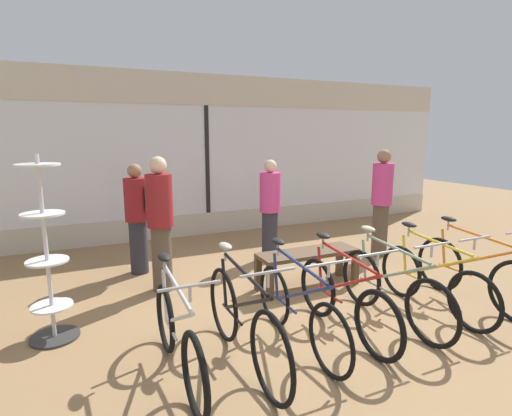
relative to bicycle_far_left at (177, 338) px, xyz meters
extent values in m
plane|color=#99754C|center=(1.78, 0.45, -0.37)|extent=(24.00, 24.00, 0.00)
cube|color=beige|center=(1.78, 4.67, -0.14)|extent=(12.00, 0.08, 0.45)
cube|color=white|center=(1.78, 4.67, 1.16)|extent=(12.00, 0.04, 2.15)
cube|color=beige|center=(1.78, 4.67, 2.53)|extent=(12.00, 0.08, 0.60)
cube|color=black|center=(1.78, 4.64, 1.16)|extent=(0.08, 0.02, 2.15)
torus|color=black|center=(0.00, 0.49, -0.04)|extent=(0.05, 0.66, 0.66)
torus|color=black|center=(0.00, -0.52, -0.04)|extent=(0.05, 0.66, 0.66)
cylinder|color=#BCBCC1|center=(0.00, -0.06, 0.20)|extent=(0.03, 0.95, 0.51)
cylinder|color=#BCBCC1|center=(0.00, 0.45, 0.20)|extent=(0.03, 0.11, 0.49)
cylinder|color=#BCBCC1|center=(0.00, -0.03, 0.47)|extent=(0.03, 0.87, 0.10)
cylinder|color=#BCBCC1|center=(0.00, 0.26, -0.04)|extent=(0.03, 0.46, 0.03)
cylinder|color=#B2B2B7|center=(0.00, 0.41, 0.51)|extent=(0.02, 0.02, 0.14)
ellipsoid|color=black|center=(0.00, 0.41, 0.59)|extent=(0.11, 0.22, 0.06)
cylinder|color=#B2B2B7|center=(0.00, -0.46, 0.57)|extent=(0.02, 0.02, 0.12)
cylinder|color=#ADADB2|center=(0.00, -0.46, 0.63)|extent=(0.46, 0.02, 0.02)
torus|color=black|center=(0.58, 0.46, 0.00)|extent=(0.04, 0.74, 0.74)
torus|color=black|center=(0.58, -0.60, 0.00)|extent=(0.04, 0.74, 0.74)
cylinder|color=black|center=(0.58, -0.11, 0.24)|extent=(0.03, 1.00, 0.51)
cylinder|color=black|center=(0.58, 0.42, 0.24)|extent=(0.03, 0.11, 0.49)
cylinder|color=black|center=(0.58, -0.08, 0.51)|extent=(0.03, 0.93, 0.10)
cylinder|color=black|center=(0.58, 0.22, 0.00)|extent=(0.03, 0.48, 0.03)
cylinder|color=#B2B2B7|center=(0.58, 0.38, 0.55)|extent=(0.02, 0.02, 0.14)
ellipsoid|color=#B2A893|center=(0.58, 0.38, 0.63)|extent=(0.11, 0.22, 0.06)
cylinder|color=#B2B2B7|center=(0.58, -0.54, 0.61)|extent=(0.02, 0.02, 0.12)
cylinder|color=#ADADB2|center=(0.58, -0.54, 0.67)|extent=(0.46, 0.02, 0.02)
torus|color=black|center=(1.19, 0.53, -0.04)|extent=(0.04, 0.66, 0.66)
torus|color=black|center=(1.19, -0.52, -0.04)|extent=(0.04, 0.66, 0.66)
cylinder|color=navy|center=(1.19, -0.04, 0.20)|extent=(0.03, 0.98, 0.51)
cylinder|color=navy|center=(1.19, 0.49, 0.20)|extent=(0.03, 0.11, 0.49)
cylinder|color=navy|center=(1.19, -0.01, 0.47)|extent=(0.03, 0.91, 0.10)
cylinder|color=navy|center=(1.19, 0.29, -0.04)|extent=(0.03, 0.47, 0.03)
cylinder|color=#B2B2B7|center=(1.19, 0.45, 0.51)|extent=(0.02, 0.02, 0.14)
ellipsoid|color=black|center=(1.19, 0.45, 0.59)|extent=(0.11, 0.22, 0.06)
cylinder|color=#B2B2B7|center=(1.19, -0.46, 0.57)|extent=(0.02, 0.02, 0.12)
cylinder|color=#ADADB2|center=(1.19, -0.46, 0.63)|extent=(0.46, 0.02, 0.02)
torus|color=black|center=(1.74, 0.52, -0.03)|extent=(0.05, 0.67, 0.67)
torus|color=black|center=(1.74, -0.49, -0.03)|extent=(0.05, 0.67, 0.67)
cylinder|color=red|center=(1.74, -0.03, 0.21)|extent=(0.03, 0.94, 0.51)
cylinder|color=red|center=(1.74, 0.48, 0.21)|extent=(0.03, 0.11, 0.49)
cylinder|color=red|center=(1.74, 0.00, 0.48)|extent=(0.03, 0.87, 0.10)
cylinder|color=red|center=(1.74, 0.29, -0.03)|extent=(0.03, 0.45, 0.03)
cylinder|color=#B2B2B7|center=(1.74, 0.44, 0.52)|extent=(0.02, 0.02, 0.14)
ellipsoid|color=black|center=(1.74, 0.44, 0.60)|extent=(0.11, 0.22, 0.06)
cylinder|color=#B2B2B7|center=(1.74, -0.43, 0.58)|extent=(0.02, 0.02, 0.12)
cylinder|color=#ADADB2|center=(1.74, -0.43, 0.64)|extent=(0.46, 0.02, 0.02)
torus|color=black|center=(2.38, 0.54, -0.03)|extent=(0.05, 0.68, 0.68)
torus|color=black|center=(2.38, -0.52, -0.03)|extent=(0.05, 0.68, 0.68)
cylinder|color=gray|center=(2.38, -0.03, 0.21)|extent=(0.03, 0.99, 0.51)
cylinder|color=gray|center=(2.38, 0.50, 0.21)|extent=(0.03, 0.11, 0.49)
cylinder|color=gray|center=(2.38, 0.00, 0.49)|extent=(0.03, 0.92, 0.10)
cylinder|color=gray|center=(2.38, 0.30, -0.03)|extent=(0.03, 0.48, 0.03)
cylinder|color=#B2B2B7|center=(2.38, 0.46, 0.52)|extent=(0.02, 0.02, 0.14)
ellipsoid|color=#B2A893|center=(2.38, 0.46, 0.60)|extent=(0.11, 0.22, 0.06)
cylinder|color=#B2B2B7|center=(2.38, -0.46, 0.58)|extent=(0.02, 0.02, 0.12)
cylinder|color=#ADADB2|center=(2.38, -0.46, 0.64)|extent=(0.46, 0.02, 0.02)
torus|color=black|center=(3.01, 0.54, -0.04)|extent=(0.05, 0.66, 0.66)
torus|color=black|center=(3.01, -0.49, -0.04)|extent=(0.05, 0.66, 0.66)
cylinder|color=gold|center=(3.01, -0.02, 0.20)|extent=(0.03, 0.96, 0.51)
cylinder|color=gold|center=(3.01, 0.50, 0.20)|extent=(0.03, 0.11, 0.49)
cylinder|color=gold|center=(3.01, 0.01, 0.48)|extent=(0.03, 0.89, 0.10)
cylinder|color=gold|center=(3.01, 0.30, -0.04)|extent=(0.03, 0.47, 0.03)
cylinder|color=#B2B2B7|center=(3.01, 0.46, 0.51)|extent=(0.02, 0.02, 0.14)
ellipsoid|color=black|center=(3.01, 0.46, 0.59)|extent=(0.11, 0.22, 0.06)
cylinder|color=#B2B2B7|center=(3.01, -0.43, 0.57)|extent=(0.02, 0.02, 0.12)
cylinder|color=#ADADB2|center=(3.01, -0.43, 0.63)|extent=(0.46, 0.02, 0.02)
torus|color=black|center=(3.63, 0.48, -0.01)|extent=(0.05, 0.71, 0.71)
cylinder|color=orange|center=(3.63, -0.08, 0.23)|extent=(0.03, 0.98, 0.51)
cylinder|color=orange|center=(3.63, 0.44, 0.23)|extent=(0.03, 0.11, 0.49)
cylinder|color=orange|center=(3.63, -0.05, 0.50)|extent=(0.03, 0.91, 0.10)
cylinder|color=orange|center=(3.63, 0.25, -0.01)|extent=(0.03, 0.47, 0.03)
cylinder|color=#B2B2B7|center=(3.63, 0.40, 0.54)|extent=(0.02, 0.02, 0.14)
ellipsoid|color=black|center=(3.63, 0.40, 0.62)|extent=(0.11, 0.22, 0.06)
cylinder|color=#333333|center=(-0.99, 1.19, -0.36)|extent=(0.48, 0.48, 0.03)
cylinder|color=silver|center=(-0.99, 1.19, 0.57)|extent=(0.04, 0.04, 1.87)
cylinder|color=white|center=(-0.99, 1.19, -0.02)|extent=(0.40, 0.40, 0.02)
cylinder|color=white|center=(-0.99, 1.19, 0.46)|extent=(0.40, 0.40, 0.02)
cylinder|color=white|center=(-0.99, 1.19, 0.93)|extent=(0.40, 0.40, 0.02)
cylinder|color=white|center=(-0.99, 1.19, 1.41)|extent=(0.40, 0.40, 0.02)
cube|color=brown|center=(2.10, 1.30, 0.11)|extent=(1.40, 0.44, 0.05)
cube|color=brown|center=(1.44, 1.12, -0.14)|extent=(0.08, 0.08, 0.45)
cube|color=brown|center=(2.76, 1.12, -0.14)|extent=(0.08, 0.08, 0.45)
cube|color=brown|center=(1.44, 1.48, -0.14)|extent=(0.08, 0.08, 0.45)
cube|color=brown|center=(2.76, 1.48, -0.14)|extent=(0.08, 0.08, 0.45)
cylinder|color=#2D2D38|center=(2.18, 2.60, 0.03)|extent=(0.37, 0.37, 0.80)
cylinder|color=#D13D84|center=(2.18, 2.60, 0.75)|extent=(0.48, 0.48, 0.64)
sphere|color=beige|center=(2.18, 2.60, 1.18)|extent=(0.21, 0.21, 0.21)
cylinder|color=brown|center=(3.99, 2.02, 0.07)|extent=(0.34, 0.34, 0.88)
cylinder|color=#D13D84|center=(3.99, 2.02, 0.86)|extent=(0.44, 0.44, 0.70)
sphere|color=#9E7051|center=(3.99, 2.02, 1.32)|extent=(0.23, 0.23, 0.23)
cylinder|color=brown|center=(0.29, 2.01, 0.06)|extent=(0.34, 0.34, 0.87)
cylinder|color=maroon|center=(0.29, 2.01, 0.84)|extent=(0.45, 0.45, 0.69)
sphere|color=beige|center=(0.29, 2.01, 1.30)|extent=(0.22, 0.22, 0.22)
cylinder|color=#2D2D38|center=(0.11, 2.83, 0.03)|extent=(0.35, 0.35, 0.80)
cylinder|color=maroon|center=(0.11, 2.83, 0.74)|extent=(0.46, 0.46, 0.63)
sphere|color=#9E7051|center=(0.11, 2.83, 1.16)|extent=(0.21, 0.21, 0.21)
cube|color=#38383D|center=(0.32, 2.72, 0.77)|extent=(0.23, 0.28, 0.36)
camera|label=1|loc=(-0.69, -3.10, 1.70)|focal=28.00mm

